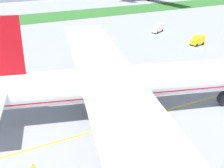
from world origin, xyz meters
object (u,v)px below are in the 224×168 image
(airliner_foreground, at_px, (123,83))
(service_truck_baggage_loader, at_px, (198,40))
(service_truck_catering_van, at_px, (158,28))
(ground_crew_wingwalker_port, at_px, (33,168))

(airliner_foreground, distance_m, service_truck_baggage_loader, 53.10)
(airliner_foreground, bearing_deg, service_truck_catering_van, 47.71)
(airliner_foreground, distance_m, ground_crew_wingwalker_port, 20.57)
(airliner_foreground, xyz_separation_m, service_truck_baggage_loader, (44.76, 28.17, -4.68))
(airliner_foreground, xyz_separation_m, ground_crew_wingwalker_port, (-18.17, -8.08, -5.27))
(ground_crew_wingwalker_port, xyz_separation_m, service_truck_catering_van, (62.24, 56.53, 0.59))
(ground_crew_wingwalker_port, bearing_deg, service_truck_catering_van, 42.25)
(service_truck_baggage_loader, bearing_deg, service_truck_catering_van, 91.95)
(ground_crew_wingwalker_port, relative_size, service_truck_baggage_loader, 0.33)
(service_truck_baggage_loader, distance_m, service_truck_catering_van, 20.29)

